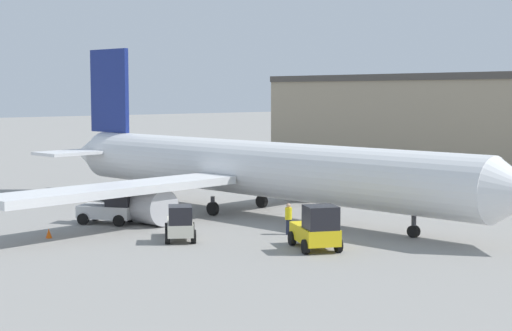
{
  "coord_description": "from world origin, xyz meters",
  "views": [
    {
      "loc": [
        40.38,
        -33.95,
        8.33
      ],
      "look_at": [
        0.0,
        0.0,
        3.32
      ],
      "focal_mm": 55.0,
      "sensor_mm": 36.0,
      "label": 1
    }
  ],
  "objects_px": {
    "baggage_tug": "(317,229)",
    "belt_loader_truck": "(111,207)",
    "pushback_tug": "(180,224)",
    "airplane": "(245,168)",
    "ground_crew_worker": "(288,218)",
    "safety_cone_near": "(49,233)"
  },
  "relations": [
    {
      "from": "ground_crew_worker",
      "to": "belt_loader_truck",
      "type": "bearing_deg",
      "value": 80.6
    },
    {
      "from": "baggage_tug",
      "to": "pushback_tug",
      "type": "relative_size",
      "value": 1.05
    },
    {
      "from": "ground_crew_worker",
      "to": "safety_cone_near",
      "type": "xyz_separation_m",
      "value": [
        -7.95,
        -11.2,
        -0.71
      ]
    },
    {
      "from": "baggage_tug",
      "to": "airplane",
      "type": "bearing_deg",
      "value": -177.02
    },
    {
      "from": "belt_loader_truck",
      "to": "pushback_tug",
      "type": "distance_m",
      "value": 7.46
    },
    {
      "from": "airplane",
      "to": "baggage_tug",
      "type": "relative_size",
      "value": 10.77
    },
    {
      "from": "belt_loader_truck",
      "to": "pushback_tug",
      "type": "relative_size",
      "value": 1.04
    },
    {
      "from": "ground_crew_worker",
      "to": "pushback_tug",
      "type": "height_order",
      "value": "pushback_tug"
    },
    {
      "from": "baggage_tug",
      "to": "pushback_tug",
      "type": "distance_m",
      "value": 7.88
    },
    {
      "from": "pushback_tug",
      "to": "safety_cone_near",
      "type": "xyz_separation_m",
      "value": [
        -5.4,
        -5.32,
        -0.68
      ]
    },
    {
      "from": "belt_loader_truck",
      "to": "pushback_tug",
      "type": "height_order",
      "value": "belt_loader_truck"
    },
    {
      "from": "airplane",
      "to": "baggage_tug",
      "type": "xyz_separation_m",
      "value": [
        12.34,
        -5.22,
        -1.97
      ]
    },
    {
      "from": "airplane",
      "to": "ground_crew_worker",
      "type": "relative_size",
      "value": 22.7
    },
    {
      "from": "baggage_tug",
      "to": "belt_loader_truck",
      "type": "height_order",
      "value": "baggage_tug"
    },
    {
      "from": "pushback_tug",
      "to": "airplane",
      "type": "bearing_deg",
      "value": 154.36
    },
    {
      "from": "ground_crew_worker",
      "to": "pushback_tug",
      "type": "xyz_separation_m",
      "value": [
        -2.54,
        -5.88,
        -0.02
      ]
    },
    {
      "from": "baggage_tug",
      "to": "belt_loader_truck",
      "type": "bearing_deg",
      "value": -137.82
    },
    {
      "from": "baggage_tug",
      "to": "belt_loader_truck",
      "type": "xyz_separation_m",
      "value": [
        -14.24,
        -4.15,
        -0.03
      ]
    },
    {
      "from": "ground_crew_worker",
      "to": "safety_cone_near",
      "type": "height_order",
      "value": "ground_crew_worker"
    },
    {
      "from": "belt_loader_truck",
      "to": "safety_cone_near",
      "type": "relative_size",
      "value": 6.98
    },
    {
      "from": "airplane",
      "to": "ground_crew_worker",
      "type": "bearing_deg",
      "value": -28.86
    },
    {
      "from": "airplane",
      "to": "ground_crew_worker",
      "type": "height_order",
      "value": "airplane"
    }
  ]
}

